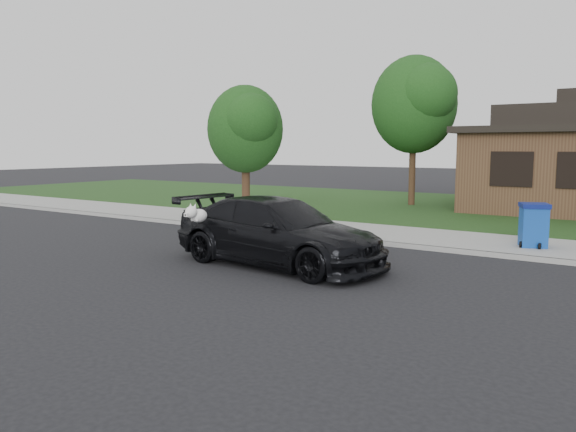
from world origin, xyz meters
The scene contains 8 objects.
ground centered at (0.00, 0.00, 0.00)m, with size 120.00×120.00×0.00m, color black.
sidewalk centered at (0.00, 5.00, 0.06)m, with size 60.00×3.00×0.12m, color gray.
curb centered at (0.00, 3.50, 0.06)m, with size 60.00×0.12×0.12m, color gray.
lawn centered at (0.00, 13.00, 0.07)m, with size 60.00×13.00×0.13m, color #193814.
sedan centered at (-2.49, -0.08, 0.75)m, with size 5.33×2.70×1.49m.
recycling_bin centered at (1.90, 4.83, 0.67)m, with size 0.85×0.85×1.09m.
tree_0 centered at (-4.34, 12.88, 4.48)m, with size 3.78×3.60×6.34m.
tree_2 centered at (-7.38, 5.11, 3.27)m, with size 2.73×2.60×4.59m.
Camera 1 is at (4.50, -10.14, 2.60)m, focal length 35.00 mm.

